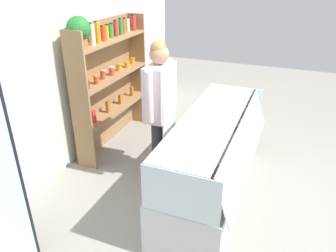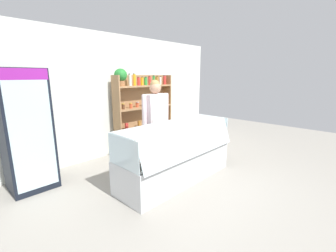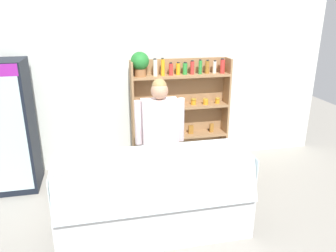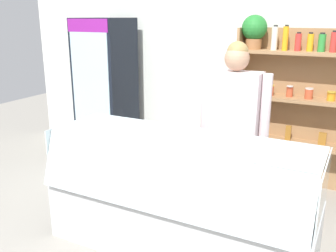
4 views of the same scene
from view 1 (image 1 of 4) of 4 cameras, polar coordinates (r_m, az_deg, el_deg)
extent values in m
plane|color=gray|center=(3.99, 8.78, -12.29)|extent=(12.00, 12.00, 0.00)
cube|color=silver|center=(4.27, -19.21, 9.62)|extent=(6.80, 0.10, 2.70)
cylinder|color=#9E6623|center=(3.19, -26.24, -18.62)|extent=(0.06, 0.06, 0.21)
cylinder|color=#2D8C38|center=(3.25, -24.47, -17.35)|extent=(0.06, 0.06, 0.19)
cylinder|color=#2D8C38|center=(2.95, -26.26, -10.20)|extent=(0.06, 0.06, 0.18)
cube|color=#9E754C|center=(4.89, -10.96, 7.10)|extent=(1.61, 0.02, 1.81)
cube|color=#9E754C|center=(4.21, -14.99, 3.54)|extent=(0.03, 0.28, 1.81)
cube|color=#9E754C|center=(5.47, -5.29, 9.50)|extent=(0.03, 0.28, 1.81)
cube|color=#9E754C|center=(4.95, -9.23, 2.97)|extent=(1.55, 0.28, 0.04)
cube|color=#9E754C|center=(4.77, -9.67, 8.58)|extent=(1.55, 0.28, 0.04)
cube|color=#9E754C|center=(4.65, -10.15, 14.55)|extent=(1.55, 0.28, 0.04)
cylinder|color=#996038|center=(4.11, -15.05, 13.67)|extent=(0.18, 0.18, 0.12)
sphere|color=#24782D|center=(4.07, -15.34, 16.09)|extent=(0.28, 0.28, 0.28)
cylinder|color=silver|center=(4.27, -13.08, 15.25)|extent=(0.07, 0.07, 0.25)
cylinder|color=black|center=(4.26, -13.48, 17.01)|extent=(0.04, 0.04, 0.02)
cylinder|color=orange|center=(4.36, -12.08, 15.58)|extent=(0.06, 0.06, 0.25)
cylinder|color=black|center=(4.35, -12.58, 17.33)|extent=(0.04, 0.04, 0.02)
cylinder|color=red|center=(4.48, -11.29, 15.46)|extent=(0.07, 0.07, 0.18)
cylinder|color=black|center=(4.47, -11.52, 16.70)|extent=(0.04, 0.04, 0.02)
cylinder|color=orange|center=(4.59, -10.70, 15.75)|extent=(0.07, 0.07, 0.18)
cylinder|color=black|center=(4.57, -10.69, 16.96)|extent=(0.04, 0.04, 0.02)
cylinder|color=#2D8C38|center=(4.69, -9.96, 16.01)|extent=(0.08, 0.08, 0.18)
cylinder|color=black|center=(4.67, -9.93, 17.19)|extent=(0.05, 0.05, 0.02)
cylinder|color=red|center=(4.77, -9.08, 16.39)|extent=(0.07, 0.07, 0.20)
cylinder|color=black|center=(4.76, -9.21, 17.69)|extent=(0.04, 0.04, 0.02)
cylinder|color=#2D8C38|center=(4.88, -8.21, 16.72)|extent=(0.06, 0.06, 0.21)
cylinder|color=black|center=(4.87, -8.41, 18.05)|extent=(0.04, 0.04, 0.02)
cylinder|color=#9E6623|center=(5.00, -7.75, 16.91)|extent=(0.07, 0.07, 0.20)
cylinder|color=black|center=(4.98, -7.66, 18.15)|extent=(0.04, 0.04, 0.02)
cylinder|color=silver|center=(5.11, -7.03, 17.07)|extent=(0.06, 0.06, 0.19)
cylinder|color=black|center=(5.09, -6.94, 18.23)|extent=(0.04, 0.04, 0.02)
cylinder|color=red|center=(5.20, -5.99, 17.41)|extent=(0.08, 0.08, 0.22)
cylinder|color=black|center=(5.19, -6.29, 18.70)|extent=(0.05, 0.05, 0.02)
cylinder|color=brown|center=(4.25, -13.93, 7.06)|extent=(0.07, 0.07, 0.11)
cylinder|color=gold|center=(4.24, -14.12, 7.86)|extent=(0.07, 0.07, 0.01)
cylinder|color=#BF4C2D|center=(4.41, -12.37, 7.86)|extent=(0.07, 0.07, 0.11)
cylinder|color=gold|center=(4.40, -12.60, 8.61)|extent=(0.07, 0.07, 0.01)
cylinder|color=#BF4C2D|center=(4.59, -11.27, 8.73)|extent=(0.07, 0.07, 0.12)
cylinder|color=silver|center=(4.56, -11.17, 9.47)|extent=(0.07, 0.07, 0.01)
cylinder|color=#BF4C2D|center=(4.74, -9.73, 9.38)|extent=(0.09, 0.09, 0.11)
cylinder|color=silver|center=(4.73, -9.83, 10.07)|extent=(0.09, 0.09, 0.01)
cylinder|color=orange|center=(4.94, -8.54, 10.02)|extent=(0.09, 0.09, 0.09)
cylinder|color=gold|center=(4.92, -8.45, 10.58)|extent=(0.09, 0.09, 0.01)
cylinder|color=orange|center=(5.09, -7.09, 10.54)|extent=(0.08, 0.08, 0.08)
cylinder|color=gold|center=(5.09, -7.31, 11.06)|extent=(0.09, 0.09, 0.01)
cylinder|color=orange|center=(5.29, -6.23, 11.17)|extent=(0.08, 0.08, 0.08)
cylinder|color=gold|center=(5.27, -6.17, 11.64)|extent=(0.08, 0.08, 0.01)
cube|color=red|center=(4.48, -12.86, 1.62)|extent=(0.07, 0.04, 0.18)
cube|color=#9E6623|center=(4.76, -10.43, 3.33)|extent=(0.06, 0.04, 0.18)
cube|color=#9E6623|center=(5.06, -8.26, 4.68)|extent=(0.08, 0.04, 0.15)
cube|color=#9E6623|center=(5.35, -6.33, 6.05)|extent=(0.06, 0.04, 0.15)
cube|color=silver|center=(3.88, 7.60, -8.46)|extent=(2.22, 0.73, 0.55)
cube|color=white|center=(3.72, 7.86, -4.71)|extent=(2.16, 0.67, 0.03)
cube|color=silver|center=(3.57, 13.45, -2.87)|extent=(2.18, 0.16, 0.47)
cube|color=silver|center=(3.53, 7.50, 1.44)|extent=(2.18, 0.57, 0.01)
cube|color=silver|center=(2.73, 2.06, -12.06)|extent=(0.01, 0.69, 0.45)
cube|color=silver|center=(4.60, 11.54, 4.08)|extent=(0.01, 0.69, 0.45)
cube|color=tan|center=(2.98, 1.51, -12.34)|extent=(0.16, 0.11, 0.05)
cube|color=white|center=(2.92, 5.66, -13.28)|extent=(0.05, 0.03, 0.02)
cube|color=beige|center=(3.15, 3.02, -9.86)|extent=(0.17, 0.15, 0.05)
cube|color=white|center=(3.10, 6.93, -10.71)|extent=(0.05, 0.03, 0.02)
cube|color=tan|center=(3.33, 4.36, -7.61)|extent=(0.16, 0.13, 0.06)
cube|color=white|center=(3.29, 8.04, -8.42)|extent=(0.05, 0.03, 0.02)
cube|color=tan|center=(3.52, 5.54, -5.68)|extent=(0.16, 0.12, 0.05)
cube|color=white|center=(3.48, 9.02, -6.38)|extent=(0.05, 0.03, 0.02)
cube|color=tan|center=(3.71, 6.59, -3.91)|extent=(0.16, 0.13, 0.05)
cube|color=white|center=(3.67, 9.89, -4.55)|extent=(0.05, 0.03, 0.02)
cube|color=tan|center=(3.91, 7.53, -2.33)|extent=(0.17, 0.14, 0.05)
cube|color=white|center=(3.87, 10.67, -2.90)|extent=(0.05, 0.03, 0.02)
cube|color=beige|center=(4.11, 8.38, -0.88)|extent=(0.16, 0.14, 0.05)
cube|color=white|center=(4.08, 11.37, -1.42)|extent=(0.05, 0.03, 0.02)
cube|color=tan|center=(4.32, 9.15, 0.42)|extent=(0.16, 0.12, 0.05)
cube|color=white|center=(4.28, 12.00, -0.08)|extent=(0.05, 0.03, 0.02)
cube|color=beige|center=(4.53, 9.84, 1.55)|extent=(0.16, 0.14, 0.04)
cube|color=white|center=(4.49, 12.57, 1.14)|extent=(0.05, 0.03, 0.02)
cylinder|color=tan|center=(2.90, 5.30, -12.32)|extent=(0.19, 0.17, 0.16)
cylinder|color=#C1706B|center=(3.08, 6.51, -10.22)|extent=(0.19, 0.13, 0.12)
cylinder|color=#C1706B|center=(3.26, 7.59, -8.11)|extent=(0.19, 0.14, 0.11)
cylinder|color=white|center=(4.13, 11.11, 0.16)|extent=(0.07, 0.07, 0.20)
cylinder|color=white|center=(4.22, 11.40, 0.77)|extent=(0.07, 0.07, 0.21)
cylinder|color=#2D2D38|center=(4.10, -1.94, -4.12)|extent=(0.13, 0.13, 0.80)
cylinder|color=#2D2D38|center=(4.26, -0.80, -2.80)|extent=(0.13, 0.13, 0.80)
cube|color=silver|center=(3.87, -1.47, 5.96)|extent=(0.48, 0.24, 0.66)
cube|color=white|center=(3.96, 0.24, 0.95)|extent=(0.40, 0.01, 1.23)
cylinder|color=silver|center=(3.62, -3.30, 4.97)|extent=(0.09, 0.09, 0.59)
cylinder|color=silver|center=(4.11, 0.13, 7.67)|extent=(0.09, 0.09, 0.59)
sphere|color=tan|center=(3.74, -1.55, 12.40)|extent=(0.23, 0.23, 0.23)
sphere|color=#997A47|center=(3.73, -1.71, 13.25)|extent=(0.19, 0.19, 0.19)
camera|label=2|loc=(1.89, 90.21, -22.68)|focal=24.00mm
camera|label=3|loc=(3.63, 69.72, 11.29)|focal=35.00mm
camera|label=4|loc=(4.75, 45.81, 12.27)|focal=40.00mm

